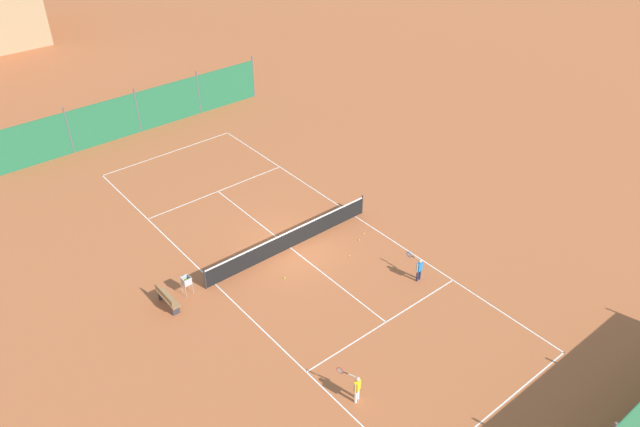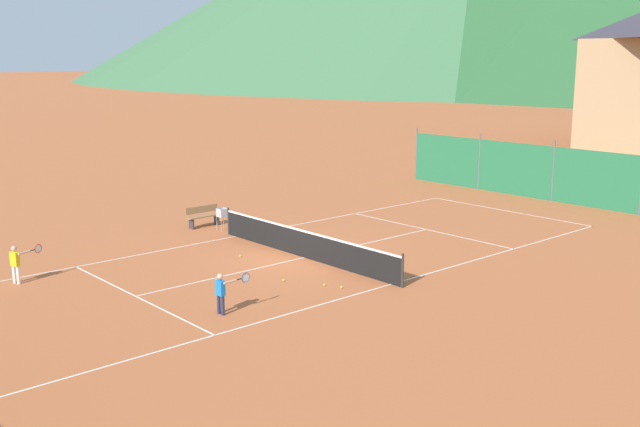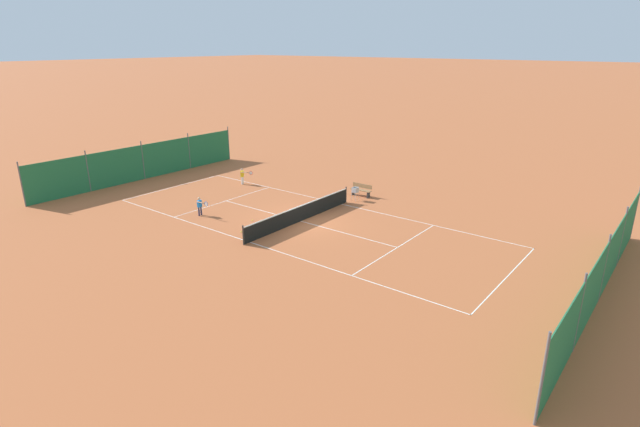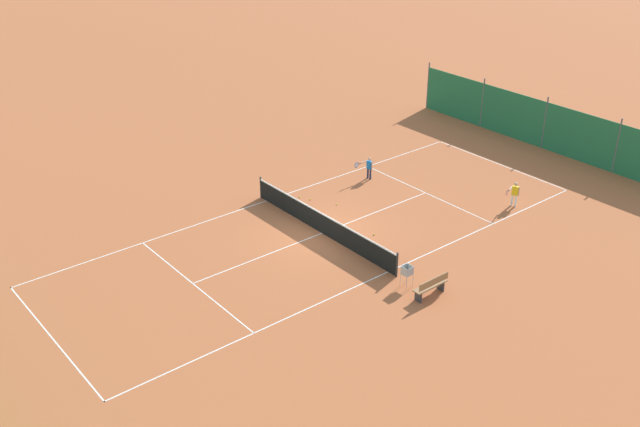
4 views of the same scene
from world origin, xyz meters
name	(u,v)px [view 1 (image 1 of 4)]	position (x,y,z in m)	size (l,w,h in m)	color
ground_plane	(290,248)	(0.00, 0.00, 0.00)	(600.00, 600.00, 0.00)	#B25B33
court_line_markings	(290,248)	(0.00, 0.00, 0.00)	(8.25, 23.85, 0.01)	white
tennis_net	(290,239)	(0.00, 0.00, 0.50)	(9.18, 0.08, 1.06)	#2D2D2D
windscreen_fence_far	(138,113)	(0.00, 15.50, 1.31)	(17.28, 0.08, 2.90)	#236B42
player_far_baseline	(356,386)	(-3.54, -8.48, 0.69)	(0.38, 1.03, 1.19)	white
player_far_service	(419,267)	(2.93, -5.36, 0.67)	(0.39, 0.98, 1.14)	#23284C
tennis_ball_service_box	(364,234)	(3.39, -1.41, 0.03)	(0.07, 0.07, 0.07)	#CCE033
tennis_ball_far_corner	(284,278)	(-1.54, -1.61, 0.03)	(0.07, 0.07, 0.07)	#CCE033
tennis_ball_mid_court	(349,256)	(1.69, -2.27, 0.03)	(0.07, 0.07, 0.07)	#CCE033
tennis_ball_alley_left	(359,240)	(2.88, -1.63, 0.03)	(0.07, 0.07, 0.07)	#CCE033
ball_hopper	(187,282)	(-5.29, 0.21, 0.66)	(0.36, 0.36, 0.89)	#B7B7BC
courtside_bench	(167,299)	(-6.34, 0.00, 0.45)	(0.36, 1.50, 0.84)	olive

